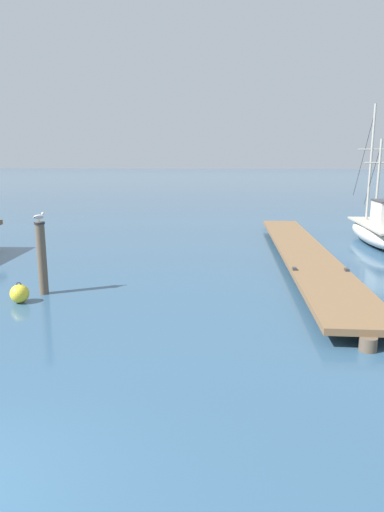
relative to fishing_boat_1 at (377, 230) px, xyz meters
name	(u,v)px	position (x,y,z in m)	size (l,w,h in m)	color
floating_dock	(303,252)	(-3.76, -3.97, -0.29)	(2.45, 17.06, 0.53)	brown
fishing_boat_1	(377,230)	(0.00, 0.00, 0.00)	(1.57, 7.77, 6.43)	silver
mooring_piling	(42,257)	(-11.77, -9.31, 0.44)	(0.30, 0.30, 2.11)	brown
perched_seagull	(39,217)	(-11.77, -9.32, 1.60)	(0.30, 0.30, 0.26)	gold
mooring_buoy	(20,294)	(-12.05, -10.19, -0.40)	(0.51, 0.51, 0.58)	yellow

